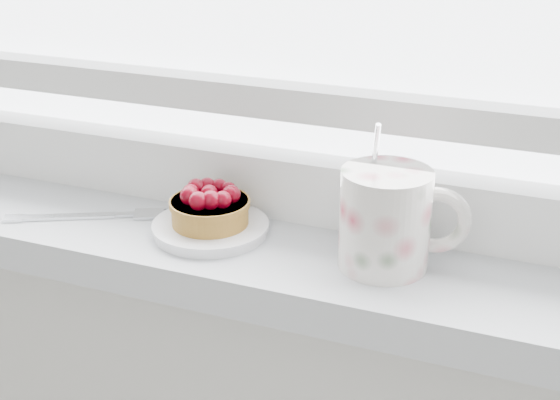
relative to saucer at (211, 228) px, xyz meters
The scene contains 4 objects.
saucer is the anchor object (origin of this frame).
raspberry_tart 0.03m from the saucer, 89.14° to the right, with size 0.08×0.08×0.04m.
floral_mug 0.20m from the saucer, ahead, with size 0.13×0.11×0.14m.
fork 0.13m from the saucer, behind, with size 0.20×0.11×0.00m.
Camera 1 is at (0.25, 1.22, 1.30)m, focal length 50.00 mm.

